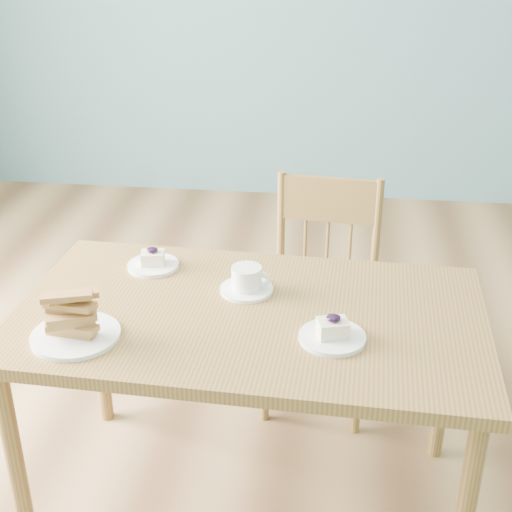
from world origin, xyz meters
TOP-DOWN VIEW (x-y plane):
  - room at (0.00, 0.00)m, footprint 5.01×5.01m
  - dining_table at (-0.28, -0.15)m, footprint 1.29×0.77m
  - dining_chair at (-0.10, 0.42)m, footprint 0.41×0.40m
  - cheesecake_plate_near at (-0.05, -0.26)m, footprint 0.17×0.17m
  - cheesecake_plate_far at (-0.60, 0.07)m, footprint 0.16×0.16m
  - coffee_cup at (-0.30, -0.04)m, footprint 0.15×0.15m
  - biscotti_plate at (-0.70, -0.34)m, footprint 0.23×0.23m

SIDE VIEW (x-z plane):
  - dining_chair at x=-0.10m, z-range 0.01..0.84m
  - dining_table at x=-0.28m, z-range 0.27..0.95m
  - cheesecake_plate_far at x=-0.60m, z-range 0.66..0.73m
  - cheesecake_plate_near at x=-0.05m, z-range 0.66..0.73m
  - coffee_cup at x=-0.30m, z-range 0.67..0.75m
  - biscotti_plate at x=-0.70m, z-range 0.66..0.79m
  - room at x=0.00m, z-range -0.01..2.71m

